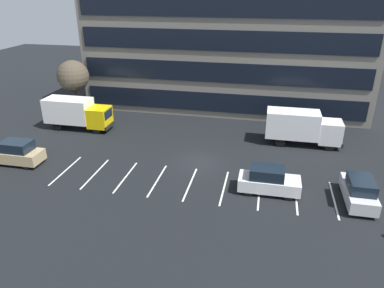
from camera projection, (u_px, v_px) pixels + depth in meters
name	position (u px, v px, depth m)	size (l,w,h in m)	color
ground_plane	(199.00, 162.00, 33.24)	(120.00, 120.00, 0.00)	black
office_building	(227.00, 50.00, 46.35)	(34.66, 11.66, 14.40)	slate
lot_markings	(190.00, 184.00, 29.64)	(22.54, 5.40, 0.01)	silver
box_truck_white	(302.00, 126.00, 36.20)	(7.47, 2.47, 3.46)	white
box_truck_yellow	(77.00, 112.00, 40.20)	(7.41, 2.46, 3.44)	yellow
suv_white	(268.00, 180.00, 28.09)	(4.73, 2.01, 2.14)	white
suv_tan	(16.00, 153.00, 32.63)	(4.82, 2.04, 2.18)	tan
suv_silver	(359.00, 191.00, 26.72)	(1.97, 4.64, 2.10)	silver
bare_tree	(73.00, 76.00, 42.63)	(3.67, 3.67, 6.89)	#473323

